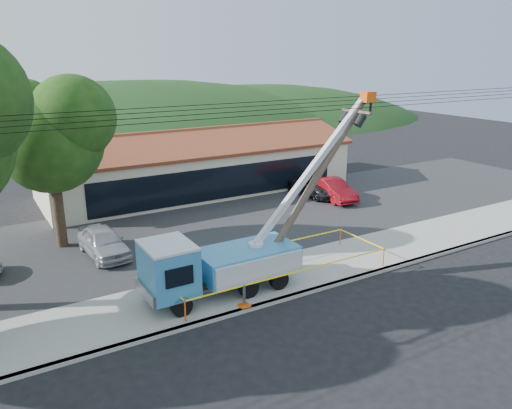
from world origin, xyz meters
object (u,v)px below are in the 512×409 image
object	(u,v)px
leaning_pole	(316,179)
car_dark	(315,196)
utility_truck	(219,261)
car_red	(332,201)
car_silver	(105,257)

from	to	relation	value
leaning_pole	car_dark	distance (m)	13.70
utility_truck	leaning_pole	world-z (taller)	utility_truck
car_red	car_dark	size ratio (longest dim) A/B	0.93
leaning_pole	car_red	xyz separation A→B (m)	(8.28, 8.74, -4.48)
leaning_pole	car_red	world-z (taller)	leaning_pole
leaning_pole	car_red	bearing A→B (deg)	46.55
utility_truck	car_red	xyz separation A→B (m)	(13.18, 8.73, -1.59)
utility_truck	car_dark	size ratio (longest dim) A/B	2.36
utility_truck	car_silver	world-z (taller)	utility_truck
car_silver	car_red	bearing A→B (deg)	2.61
leaning_pole	car_dark	size ratio (longest dim) A/B	1.71
car_red	car_dark	bearing A→B (deg)	110.47
utility_truck	leaning_pole	distance (m)	5.69
car_silver	car_red	size ratio (longest dim) A/B	0.97
leaning_pole	car_red	distance (m)	12.85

